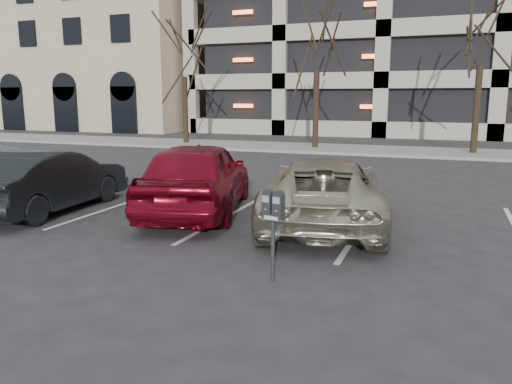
% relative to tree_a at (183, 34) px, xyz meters
% --- Properties ---
extents(ground, '(140.00, 140.00, 0.00)m').
position_rel_tree_a_xyz_m(ground, '(10.00, -16.00, -5.65)').
color(ground, '#28282B').
rests_on(ground, ground).
extents(sidewalk, '(80.00, 4.00, 0.12)m').
position_rel_tree_a_xyz_m(sidewalk, '(10.00, 0.00, -5.59)').
color(sidewalk, gray).
rests_on(sidewalk, ground).
extents(stall_lines, '(16.90, 5.20, 0.00)m').
position_rel_tree_a_xyz_m(stall_lines, '(8.60, -13.70, -5.64)').
color(stall_lines, silver).
rests_on(stall_lines, ground).
extents(office_building, '(26.00, 16.20, 15.00)m').
position_rel_tree_a_xyz_m(office_building, '(-18.00, 13.92, 1.84)').
color(office_building, tan).
rests_on(office_building, ground).
extents(tree_a, '(3.44, 3.44, 7.82)m').
position_rel_tree_a_xyz_m(tree_a, '(0.00, 0.00, 0.00)').
color(tree_a, black).
rests_on(tree_a, ground).
extents(tree_b, '(3.63, 3.63, 8.24)m').
position_rel_tree_a_xyz_m(tree_b, '(7.00, 0.00, 0.30)').
color(tree_b, black).
rests_on(tree_b, ground).
extents(tree_c, '(3.72, 3.72, 8.47)m').
position_rel_tree_a_xyz_m(tree_c, '(14.00, 0.00, 0.47)').
color(tree_c, black).
rests_on(tree_c, ground).
extents(parking_meter, '(0.34, 0.20, 1.25)m').
position_rel_tree_a_xyz_m(parking_meter, '(10.71, -17.26, -4.69)').
color(parking_meter, black).
rests_on(parking_meter, ground).
extents(suv_silver, '(3.09, 5.11, 1.33)m').
position_rel_tree_a_xyz_m(suv_silver, '(10.67, -14.00, -4.99)').
color(suv_silver, '#BAB79E').
rests_on(suv_silver, ground).
extents(car_red, '(3.02, 5.00, 1.59)m').
position_rel_tree_a_xyz_m(car_red, '(7.85, -13.92, -4.86)').
color(car_red, maroon).
rests_on(car_red, ground).
extents(car_dark, '(1.73, 4.21, 1.36)m').
position_rel_tree_a_xyz_m(car_dark, '(4.72, -14.91, -4.97)').
color(car_dark, black).
rests_on(car_dark, ground).
extents(car_silver, '(3.52, 4.82, 1.30)m').
position_rel_tree_a_xyz_m(car_silver, '(2.33, -13.88, -5.00)').
color(car_silver, '#A1A2A8').
rests_on(car_silver, ground).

